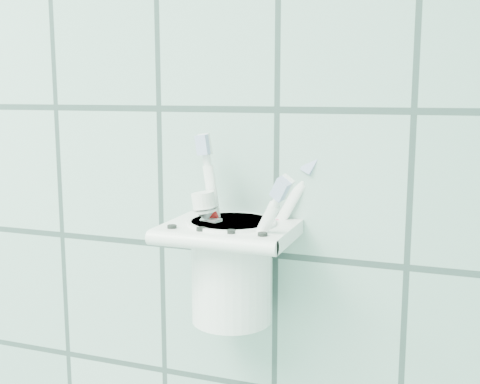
% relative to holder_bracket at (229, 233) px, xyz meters
% --- Properties ---
extents(holder_bracket, '(0.13, 0.11, 0.04)m').
position_rel_holder_bracket_xyz_m(holder_bracket, '(0.00, 0.00, 0.00)').
color(holder_bracket, white).
rests_on(holder_bracket, wall_back).
extents(cup, '(0.09, 0.09, 0.11)m').
position_rel_holder_bracket_xyz_m(cup, '(0.00, 0.00, -0.04)').
color(cup, white).
rests_on(cup, holder_bracket).
extents(toothbrush_pink, '(0.03, 0.02, 0.19)m').
position_rel_holder_bracket_xyz_m(toothbrush_pink, '(-0.01, 0.02, 0.01)').
color(toothbrush_pink, white).
rests_on(toothbrush_pink, cup).
extents(toothbrush_blue, '(0.08, 0.05, 0.18)m').
position_rel_holder_bracket_xyz_m(toothbrush_blue, '(-0.01, 0.01, 0.01)').
color(toothbrush_blue, white).
rests_on(toothbrush_blue, cup).
extents(toothbrush_orange, '(0.08, 0.06, 0.18)m').
position_rel_holder_bracket_xyz_m(toothbrush_orange, '(-0.01, 0.02, 0.01)').
color(toothbrush_orange, white).
rests_on(toothbrush_orange, cup).
extents(toothpaste_tube, '(0.05, 0.04, 0.13)m').
position_rel_holder_bracket_xyz_m(toothpaste_tube, '(-0.01, 0.00, -0.01)').
color(toothpaste_tube, silver).
rests_on(toothpaste_tube, cup).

